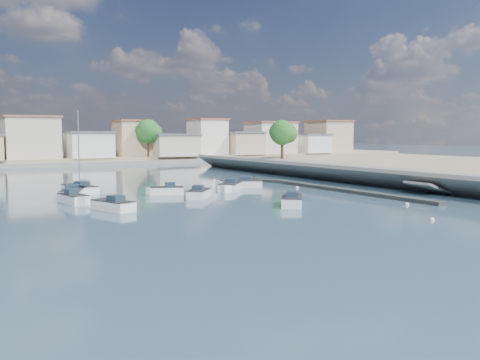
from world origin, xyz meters
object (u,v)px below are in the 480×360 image
at_px(motorboat_d, 230,187).
at_px(motorboat_g, 75,199).
at_px(sailboat, 79,189).
at_px(motorboat_c, 239,184).
at_px(motorboat_h, 292,201).
at_px(motorboat_f, 165,191).
at_px(motorboat_e, 73,193).
at_px(motorboat_b, 200,194).
at_px(motorboat_a, 111,206).

relative_size(motorboat_d, motorboat_g, 1.04).
distance_m(motorboat_g, sailboat, 9.04).
bearing_deg(motorboat_c, motorboat_d, -134.65).
bearing_deg(motorboat_h, motorboat_d, 85.71).
relative_size(motorboat_d, sailboat, 0.53).
bearing_deg(sailboat, motorboat_f, -40.28).
bearing_deg(motorboat_f, motorboat_e, 161.78).
bearing_deg(motorboat_f, motorboat_b, -62.43).
bearing_deg(sailboat, motorboat_c, -10.42).
distance_m(motorboat_c, sailboat, 18.14).
bearing_deg(motorboat_b, motorboat_d, 36.16).
height_order(motorboat_h, sailboat, sailboat).
xyz_separation_m(motorboat_a, motorboat_h, (14.77, -4.85, -0.00)).
bearing_deg(motorboat_e, motorboat_f, -18.22).
relative_size(motorboat_c, motorboat_e, 0.95).
distance_m(motorboat_b, motorboat_d, 7.00).
xyz_separation_m(motorboat_a, sailboat, (0.69, 14.53, 0.04)).
xyz_separation_m(motorboat_b, motorboat_d, (5.65, 4.13, -0.00)).
distance_m(motorboat_c, motorboat_d, 3.94).
relative_size(motorboat_a, motorboat_h, 1.01).
bearing_deg(motorboat_h, sailboat, 126.01).
xyz_separation_m(motorboat_a, motorboat_b, (10.11, 4.31, -0.00)).
bearing_deg(motorboat_g, motorboat_f, 14.40).
distance_m(motorboat_d, motorboat_h, 13.33).
xyz_separation_m(motorboat_d, sailboat, (-15.08, 6.08, 0.04)).
relative_size(motorboat_b, motorboat_e, 0.77).
bearing_deg(motorboat_g, sailboat, 74.76).
relative_size(motorboat_b, motorboat_d, 0.88).
xyz_separation_m(motorboat_f, motorboat_h, (6.74, -13.15, 0.00)).
bearing_deg(motorboat_e, motorboat_a, -86.83).
bearing_deg(motorboat_f, motorboat_h, -62.87).
bearing_deg(motorboat_d, motorboat_f, -178.94).
bearing_deg(motorboat_a, motorboat_c, 31.25).
height_order(motorboat_a, motorboat_b, same).
distance_m(motorboat_e, sailboat, 3.62).
height_order(motorboat_e, motorboat_h, same).
relative_size(motorboat_a, sailboat, 0.51).
height_order(motorboat_a, motorboat_h, same).
relative_size(motorboat_c, motorboat_d, 1.09).
bearing_deg(motorboat_c, motorboat_g, -164.94).
height_order(motorboat_d, motorboat_e, same).
bearing_deg(motorboat_g, motorboat_b, -7.20).
distance_m(motorboat_a, motorboat_e, 11.17).
bearing_deg(motorboat_a, motorboat_e, 93.17).
relative_size(motorboat_a, motorboat_b, 1.11).
relative_size(motorboat_f, sailboat, 0.43).
relative_size(motorboat_e, motorboat_h, 1.19).
height_order(motorboat_c, motorboat_g, same).
relative_size(motorboat_a, motorboat_f, 1.20).
xyz_separation_m(motorboat_b, motorboat_f, (-2.08, 3.99, 0.00)).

